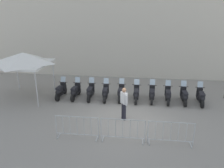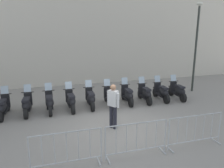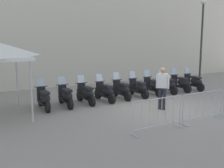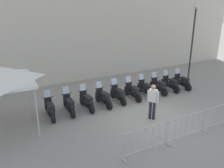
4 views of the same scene
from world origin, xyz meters
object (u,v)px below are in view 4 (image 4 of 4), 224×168
at_px(motorcycle_9, 182,82).
at_px(motorcycle_8, 171,84).
at_px(motorcycle_2, 87,101).
at_px(officer_near_row_end, 153,100).
at_px(motorcycle_1, 70,105).
at_px(motorcycle_3, 104,98).
at_px(barrier_segment_0, 145,141).
at_px(motorcycle_7, 159,86).
at_px(motorcycle_4, 119,95).
at_px(barrier_segment_2, 219,116).
at_px(motorcycle_0, 50,109).
at_px(barrier_segment_1, 186,127).
at_px(motorcycle_5, 133,92).
at_px(street_lamp, 193,36).
at_px(motorcycle_6, 146,89).

bearing_deg(motorcycle_9, motorcycle_8, 178.32).
height_order(motorcycle_2, officer_near_row_end, officer_near_row_end).
relative_size(motorcycle_1, motorcycle_3, 1.00).
bearing_deg(motorcycle_3, barrier_segment_0, -96.63).
bearing_deg(motorcycle_7, motorcycle_2, -178.59).
bearing_deg(motorcycle_3, motorcycle_4, 5.65).
bearing_deg(officer_near_row_end, motorcycle_7, 45.89).
bearing_deg(motorcycle_4, barrier_segment_2, -60.08).
xyz_separation_m(motorcycle_4, officer_near_row_end, (0.42, -2.50, 0.53)).
relative_size(barrier_segment_2, officer_near_row_end, 1.12).
height_order(motorcycle_0, motorcycle_3, same).
height_order(motorcycle_7, barrier_segment_1, motorcycle_7).
distance_m(motorcycle_5, motorcycle_7, 1.91).
bearing_deg(barrier_segment_2, motorcycle_1, 141.32).
bearing_deg(officer_near_row_end, motorcycle_3, 119.59).
bearing_deg(motorcycle_2, motorcycle_7, 1.41).
distance_m(motorcycle_0, motorcycle_3, 2.88).
xyz_separation_m(motorcycle_1, barrier_segment_1, (3.43, -4.40, 0.07)).
bearing_deg(street_lamp, motorcycle_2, -171.18).
bearing_deg(motorcycle_8, barrier_segment_2, -105.33).
bearing_deg(barrier_segment_2, barrier_segment_1, -179.04).
bearing_deg(motorcycle_8, barrier_segment_0, -138.94).
bearing_deg(motorcycle_0, motorcycle_7, 1.65).
distance_m(motorcycle_1, motorcycle_6, 4.79).
xyz_separation_m(motorcycle_3, motorcycle_7, (3.82, 0.13, 0.00)).
height_order(motorcycle_8, street_lamp, street_lamp).
bearing_deg(motorcycle_3, street_lamp, 9.99).
bearing_deg(motorcycle_4, barrier_segment_0, -107.87).
bearing_deg(officer_near_row_end, motorcycle_1, 144.12).
distance_m(motorcycle_1, street_lamp, 9.89).
bearing_deg(motorcycle_7, motorcycle_3, -178.10).
bearing_deg(street_lamp, motorcycle_9, -145.73).
bearing_deg(motorcycle_6, motorcycle_7, -1.72).
bearing_deg(motorcycle_0, motorcycle_1, 2.33).
xyz_separation_m(motorcycle_1, motorcycle_7, (5.74, 0.15, 0.00)).
height_order(motorcycle_5, barrier_segment_0, motorcycle_5).
xyz_separation_m(motorcycle_7, barrier_segment_0, (-4.34, -4.59, 0.07)).
distance_m(motorcycle_8, barrier_segment_0, 7.03).
bearing_deg(street_lamp, barrier_segment_1, -136.14).
height_order(motorcycle_5, officer_near_row_end, officer_near_row_end).
xyz_separation_m(motorcycle_8, barrier_segment_1, (-3.27, -4.58, 0.07)).
distance_m(barrier_segment_1, officer_near_row_end, 2.08).
bearing_deg(barrier_segment_1, barrier_segment_0, -179.04).
bearing_deg(motorcycle_7, motorcycle_5, -178.24).
xyz_separation_m(motorcycle_0, motorcycle_8, (7.66, 0.22, 0.00)).
bearing_deg(motorcycle_8, motorcycle_7, -178.41).
bearing_deg(motorcycle_5, barrier_segment_1, -95.11).
distance_m(motorcycle_2, barrier_segment_0, 4.49).
relative_size(motorcycle_1, motorcycle_2, 1.00).
distance_m(motorcycle_3, motorcycle_8, 4.78).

